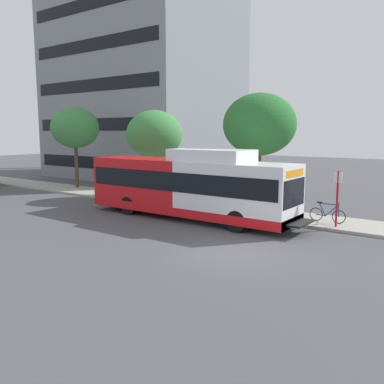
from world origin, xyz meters
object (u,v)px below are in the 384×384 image
at_px(bicycle_parked, 327,214).
at_px(street_tree_far_block, 75,128).
at_px(transit_bus, 189,186).
at_px(street_tree_mid_block, 154,135).
at_px(street_tree_near_stop, 259,125).
at_px(bus_stop_sign_pole, 337,195).

distance_m(bicycle_parked, street_tree_far_block, 20.57).
height_order(transit_bus, street_tree_mid_block, street_tree_mid_block).
bearing_deg(bicycle_parked, street_tree_mid_block, 83.57).
relative_size(street_tree_near_stop, street_tree_far_block, 1.04).
distance_m(bus_stop_sign_pole, street_tree_near_stop, 6.37).
xyz_separation_m(street_tree_near_stop, street_tree_far_block, (-0.35, 15.67, -0.10)).
height_order(transit_bus, street_tree_near_stop, street_tree_near_stop).
bearing_deg(street_tree_near_stop, bicycle_parked, -106.45).
bearing_deg(street_tree_near_stop, bus_stop_sign_pole, -112.10).
bearing_deg(street_tree_far_block, transit_bus, -105.07).
height_order(bus_stop_sign_pole, street_tree_mid_block, street_tree_mid_block).
height_order(street_tree_near_stop, street_tree_far_block, street_tree_near_stop).
bearing_deg(street_tree_near_stop, street_tree_far_block, 91.27).
xyz_separation_m(street_tree_near_stop, street_tree_mid_block, (0.08, 7.87, -0.58)).
bearing_deg(transit_bus, bicycle_parked, -66.64).
distance_m(transit_bus, street_tree_near_stop, 5.50).
bearing_deg(bicycle_parked, street_tree_near_stop, 73.55).
relative_size(bicycle_parked, street_tree_far_block, 0.28).
relative_size(transit_bus, street_tree_near_stop, 1.88).
height_order(transit_bus, bus_stop_sign_pole, transit_bus).
height_order(bus_stop_sign_pole, bicycle_parked, bus_stop_sign_pole).
xyz_separation_m(transit_bus, bus_stop_sign_pole, (1.99, -6.99, -0.05)).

